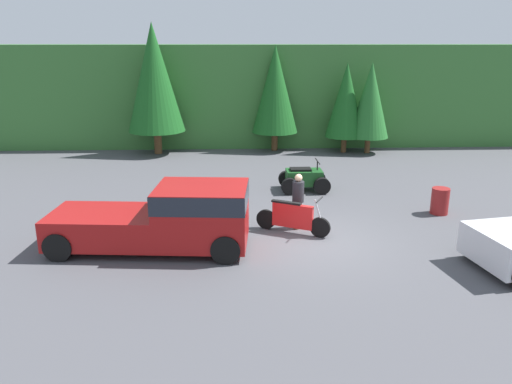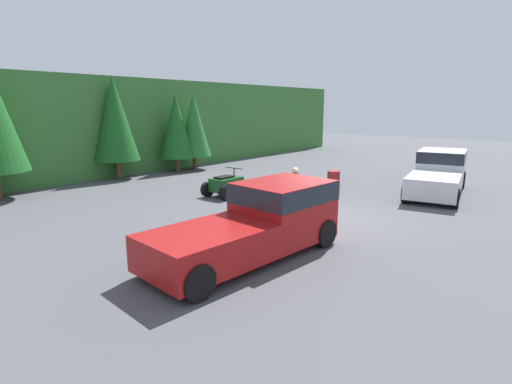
# 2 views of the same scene
# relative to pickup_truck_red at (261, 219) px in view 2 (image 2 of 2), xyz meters

# --- Properties ---
(ground_plane) EXTENTS (80.00, 80.00, 0.00)m
(ground_plane) POSITION_rel_pickup_truck_red_xyz_m (4.05, 0.41, -0.95)
(ground_plane) COLOR #4C4C51
(hillside_backdrop) EXTENTS (44.00, 6.00, 5.38)m
(hillside_backdrop) POSITION_rel_pickup_truck_red_xyz_m (4.05, 16.41, 1.74)
(hillside_backdrop) COLOR #387033
(hillside_backdrop) RESTS_ON ground_plane
(tree_mid_left) EXTENTS (2.38, 2.38, 5.41)m
(tree_mid_left) POSITION_rel_pickup_truck_red_xyz_m (3.88, 13.03, 2.23)
(tree_mid_left) COLOR brown
(tree_mid_left) RESTS_ON ground_plane
(tree_mid_right) EXTENTS (2.00, 2.00, 4.54)m
(tree_mid_right) POSITION_rel_pickup_truck_red_xyz_m (7.43, 12.40, 1.72)
(tree_mid_right) COLOR brown
(tree_mid_right) RESTS_ON ground_plane
(tree_right) EXTENTS (2.01, 2.01, 4.58)m
(tree_right) POSITION_rel_pickup_truck_red_xyz_m (8.63, 12.20, 1.74)
(tree_right) COLOR brown
(tree_right) RESTS_ON ground_plane
(pickup_truck_red) EXTENTS (5.54, 2.46, 1.81)m
(pickup_truck_red) POSITION_rel_pickup_truck_red_xyz_m (0.00, 0.00, 0.00)
(pickup_truck_red) COLOR maroon
(pickup_truck_red) RESTS_ON ground_plane
(pickup_truck_second) EXTENTS (5.92, 2.97, 1.81)m
(pickup_truck_second) POSITION_rel_pickup_truck_red_xyz_m (11.19, -1.28, 0.00)
(pickup_truck_second) COLOR silver
(pickup_truck_second) RESTS_ON ground_plane
(dirt_bike) EXTENTS (2.13, 1.21, 1.17)m
(dirt_bike) POSITION_rel_pickup_truck_red_xyz_m (3.50, 1.05, -0.46)
(dirt_bike) COLOR black
(dirt_bike) RESTS_ON ground_plane
(quad_atv) EXTENTS (1.87, 1.32, 1.17)m
(quad_atv) POSITION_rel_pickup_truck_red_xyz_m (4.43, 5.51, -0.49)
(quad_atv) COLOR black
(quad_atv) RESTS_ON ground_plane
(rider_person) EXTENTS (0.48, 0.48, 1.72)m
(rider_person) POSITION_rel_pickup_truck_red_xyz_m (3.70, 1.45, -0.01)
(rider_person) COLOR brown
(rider_person) RESTS_ON ground_plane
(steel_barrel) EXTENTS (0.58, 0.58, 0.88)m
(steel_barrel) POSITION_rel_pickup_truck_red_xyz_m (8.60, 2.61, -0.51)
(steel_barrel) COLOR maroon
(steel_barrel) RESTS_ON ground_plane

